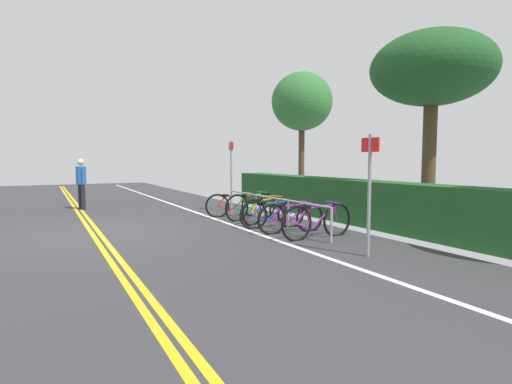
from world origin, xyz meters
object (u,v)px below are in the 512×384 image
(bicycle_1, at_px, (251,206))
(bicycle_5, at_px, (317,221))
(sign_post_far, at_px, (369,183))
(sign_post_near, at_px, (231,169))
(tree_mid, at_px, (432,71))
(bicycle_0, at_px, (235,205))
(bike_rack, at_px, (271,204))
(bicycle_2, at_px, (265,210))
(tree_near_left, at_px, (302,102))
(pedestrian, at_px, (81,180))
(bicycle_4, at_px, (291,218))
(bicycle_3, at_px, (272,214))

(bicycle_1, distance_m, bicycle_5, 3.04)
(bicycle_5, distance_m, sign_post_far, 1.96)
(sign_post_near, bearing_deg, tree_mid, 40.89)
(bicycle_0, bearing_deg, bicycle_5, 2.35)
(bike_rack, height_order, sign_post_near, sign_post_near)
(bicycle_2, distance_m, sign_post_far, 4.18)
(tree_near_left, bearing_deg, pedestrian, -95.08)
(bicycle_0, distance_m, bicycle_1, 0.76)
(sign_post_near, bearing_deg, bicycle_4, -4.33)
(bicycle_2, relative_size, bicycle_3, 1.02)
(bicycle_2, relative_size, bicycle_5, 0.90)
(pedestrian, bearing_deg, bicycle_3, 31.86)
(bicycle_5, relative_size, sign_post_near, 0.81)
(bicycle_4, distance_m, sign_post_far, 2.71)
(bicycle_3, height_order, pedestrian, pedestrian)
(bicycle_1, relative_size, tree_near_left, 0.34)
(bicycle_2, height_order, bicycle_4, bicycle_4)
(bicycle_2, xyz_separation_m, bicycle_4, (1.52, -0.18, 0.01))
(bicycle_0, relative_size, pedestrian, 1.03)
(bike_rack, height_order, tree_mid, tree_mid)
(tree_near_left, bearing_deg, bicycle_3, -39.93)
(bike_rack, xyz_separation_m, bicycle_2, (-0.45, 0.09, -0.22))
(bicycle_3, xyz_separation_m, pedestrian, (-6.10, -3.79, 0.64))
(bicycle_4, bearing_deg, pedestrian, -150.73)
(bicycle_3, height_order, sign_post_far, sign_post_far)
(bicycle_3, distance_m, tree_near_left, 7.89)
(bike_rack, relative_size, sign_post_near, 2.16)
(bicycle_1, xyz_separation_m, bicycle_2, (0.71, 0.05, -0.03))
(bicycle_5, relative_size, pedestrian, 1.09)
(bicycle_2, xyz_separation_m, sign_post_near, (-2.43, 0.12, 1.02))
(bike_rack, distance_m, bicycle_3, 0.41)
(bicycle_2, relative_size, pedestrian, 0.98)
(tree_mid, bearing_deg, bicycle_1, -123.61)
(bicycle_1, xyz_separation_m, tree_mid, (2.61, 3.93, 3.59))
(bicycle_1, distance_m, bicycle_4, 2.23)
(bicycle_1, relative_size, bicycle_5, 0.94)
(sign_post_far, distance_m, tree_mid, 5.37)
(bicycle_1, xyz_separation_m, sign_post_far, (4.78, -0.19, 0.90))
(bicycle_2, xyz_separation_m, sign_post_far, (4.07, -0.24, 0.94))
(bicycle_0, bearing_deg, bicycle_3, -0.91)
(tree_mid, bearing_deg, bicycle_0, -129.51)
(bicycle_2, relative_size, sign_post_far, 0.79)
(tree_mid, bearing_deg, sign_post_far, -62.31)
(bicycle_4, relative_size, pedestrian, 1.00)
(tree_mid, bearing_deg, bicycle_2, -116.18)
(bike_rack, height_order, bicycle_4, bike_rack)
(sign_post_near, bearing_deg, bicycle_5, -1.97)
(bicycle_3, height_order, bicycle_4, bicycle_4)
(bike_rack, xyz_separation_m, pedestrian, (-5.79, -3.94, 0.42))
(bicycle_4, bearing_deg, bicycle_3, -175.85)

